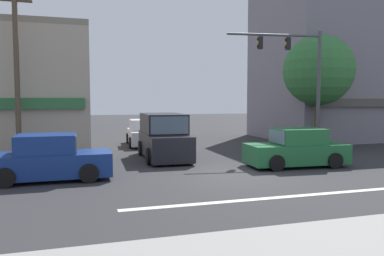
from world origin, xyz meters
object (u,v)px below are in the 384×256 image
(street_tree, at_px, (318,70))
(traffic_light_mast, at_px, (301,72))
(sedan_approaching_near, at_px, (143,134))
(sedan_crossing_center, at_px, (49,160))
(sedan_waiting_far, at_px, (296,149))
(van_crossing_leftbound, at_px, (164,137))
(utility_pole_near_left, at_px, (17,75))

(street_tree, xyz_separation_m, traffic_light_mast, (-2.56, -2.19, -0.29))
(sedan_approaching_near, distance_m, sedan_crossing_center, 10.22)
(traffic_light_mast, height_order, sedan_waiting_far, traffic_light_mast)
(sedan_crossing_center, xyz_separation_m, van_crossing_leftbound, (4.79, 3.58, 0.29))
(utility_pole_near_left, bearing_deg, traffic_light_mast, -4.34)
(sedan_approaching_near, bearing_deg, street_tree, -22.14)
(sedan_approaching_near, xyz_separation_m, van_crossing_leftbound, (0.09, -5.50, 0.29))
(street_tree, xyz_separation_m, utility_pole_near_left, (-15.77, -1.19, -0.64))
(street_tree, height_order, sedan_waiting_far, street_tree)
(sedan_waiting_far, distance_m, van_crossing_leftbound, 6.04)
(street_tree, relative_size, sedan_waiting_far, 1.55)
(sedan_approaching_near, bearing_deg, van_crossing_leftbound, -89.09)
(sedan_approaching_near, height_order, sedan_waiting_far, same)
(sedan_crossing_center, height_order, sedan_waiting_far, same)
(sedan_approaching_near, bearing_deg, sedan_crossing_center, -117.38)
(street_tree, distance_m, sedan_approaching_near, 10.98)
(sedan_waiting_far, bearing_deg, sedan_crossing_center, 179.79)
(utility_pole_near_left, distance_m, van_crossing_leftbound, 6.91)
(sedan_approaching_near, relative_size, sedan_waiting_far, 1.00)
(street_tree, height_order, utility_pole_near_left, utility_pole_near_left)
(sedan_waiting_far, bearing_deg, sedan_approaching_near, 118.36)
(traffic_light_mast, relative_size, van_crossing_leftbound, 1.33)
(sedan_waiting_far, bearing_deg, van_crossing_leftbound, 143.22)
(traffic_light_mast, bearing_deg, sedan_crossing_center, -165.64)
(utility_pole_near_left, bearing_deg, street_tree, 4.31)
(utility_pole_near_left, xyz_separation_m, van_crossing_leftbound, (6.30, -0.42, -2.82))
(van_crossing_leftbound, bearing_deg, traffic_light_mast, -4.80)
(traffic_light_mast, relative_size, sedan_approaching_near, 1.48)
(traffic_light_mast, height_order, sedan_approaching_near, traffic_light_mast)
(traffic_light_mast, bearing_deg, van_crossing_leftbound, 175.20)
(street_tree, bearing_deg, sedan_crossing_center, -160.00)
(utility_pole_near_left, distance_m, sedan_approaching_near, 8.61)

